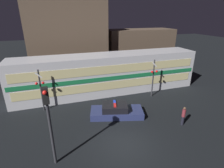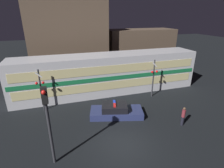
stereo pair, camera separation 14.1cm
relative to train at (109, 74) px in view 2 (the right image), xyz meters
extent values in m
plane|color=black|center=(-1.59, -8.83, -2.17)|extent=(120.00, 120.00, 0.00)
cube|color=silver|center=(0.00, 0.01, 0.00)|extent=(20.30, 3.18, 4.33)
cube|color=#19723F|center=(0.00, -1.60, 0.00)|extent=(19.89, 0.03, 0.43)
cube|color=beige|center=(0.00, -1.60, -0.78)|extent=(19.28, 0.02, 0.87)
cube|color=beige|center=(0.00, -1.60, 0.95)|extent=(19.28, 0.02, 0.87)
cube|color=navy|center=(-0.85, -5.23, -1.88)|extent=(4.84, 2.99, 0.58)
cube|color=black|center=(-1.02, -5.18, -1.31)|extent=(2.52, 2.14, 0.55)
cube|color=red|center=(-1.09, -5.44, -0.98)|extent=(0.34, 0.59, 0.12)
cube|color=blue|center=(-0.94, -4.91, -0.98)|extent=(0.34, 0.59, 0.12)
cylinder|color=black|center=(3.72, -8.18, -1.78)|extent=(0.23, 0.23, 0.76)
cylinder|color=maroon|center=(3.72, -8.18, -1.08)|extent=(0.27, 0.27, 0.64)
sphere|color=brown|center=(3.72, -8.18, -0.66)|extent=(0.21, 0.21, 0.21)
cylinder|color=#2D2D33|center=(4.11, -2.66, -0.14)|extent=(0.14, 0.14, 4.05)
sphere|color=red|center=(3.84, -2.80, 0.67)|extent=(0.24, 0.24, 0.24)
sphere|color=red|center=(4.37, -2.80, 0.67)|extent=(0.24, 0.24, 0.24)
cube|color=white|center=(4.11, -2.75, 1.40)|extent=(0.58, 0.03, 0.58)
cylinder|color=#2D2D33|center=(-6.96, -2.27, -0.20)|extent=(0.14, 0.14, 3.94)
sphere|color=red|center=(-7.23, -2.41, 0.59)|extent=(0.24, 0.24, 0.24)
sphere|color=red|center=(-6.70, -2.41, 0.59)|extent=(0.24, 0.24, 0.24)
cube|color=white|center=(-6.96, -2.36, 1.30)|extent=(0.58, 0.03, 0.58)
cylinder|color=#2D2D33|center=(-6.10, -9.08, -0.16)|extent=(0.16, 0.16, 4.01)
cube|color=black|center=(-6.10, -9.08, 2.29)|extent=(0.30, 0.30, 0.90)
sphere|color=red|center=(-6.10, -9.27, 2.54)|extent=(0.23, 0.23, 0.23)
cube|color=brown|center=(-3.53, 6.81, 2.93)|extent=(10.05, 4.14, 10.20)
cube|color=brown|center=(7.62, 7.90, 0.94)|extent=(10.67, 4.09, 6.20)
camera|label=1|loc=(-5.38, -17.76, 6.12)|focal=28.00mm
camera|label=2|loc=(-5.24, -17.80, 6.12)|focal=28.00mm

